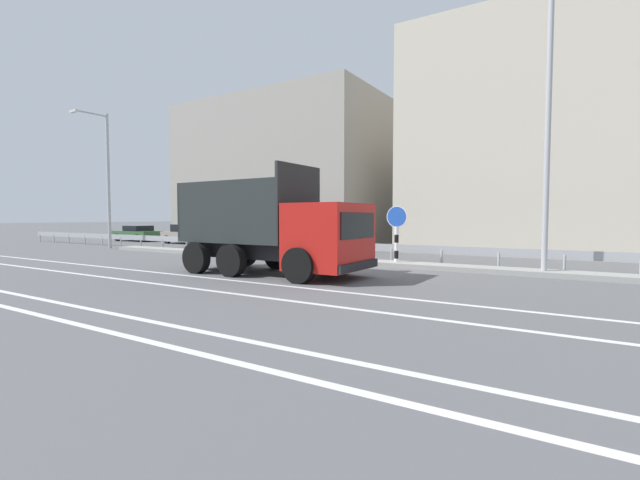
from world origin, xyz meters
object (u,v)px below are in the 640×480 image
(median_road_sign, at_px, (397,234))
(parked_car_1, at_px, (188,234))
(parked_car_0, at_px, (138,233))
(parked_car_3, at_px, (320,238))
(street_lamp_1, at_px, (549,90))
(parked_car_2, at_px, (254,235))
(street_lamp_0, at_px, (106,174))
(dump_truck, at_px, (289,237))

(median_road_sign, relative_size, parked_car_1, 0.55)
(parked_car_0, distance_m, parked_car_3, 17.51)
(street_lamp_1, bearing_deg, parked_car_2, 161.25)
(street_lamp_0, relative_size, parked_car_3, 1.75)
(dump_truck, height_order, parked_car_1, dump_truck)
(parked_car_1, bearing_deg, parked_car_3, 93.44)
(dump_truck, height_order, parked_car_2, dump_truck)
(parked_car_1, distance_m, parked_car_3, 11.40)
(median_road_sign, distance_m, parked_car_0, 25.12)
(street_lamp_1, height_order, parked_car_2, street_lamp_1)
(street_lamp_1, xyz_separation_m, parked_car_0, (-29.50, 6.01, -5.25))
(median_road_sign, bearing_deg, parked_car_2, 154.84)
(street_lamp_0, bearing_deg, parked_car_1, 86.26)
(dump_truck, xyz_separation_m, parked_car_0, (-22.42, 10.11, -0.60))
(dump_truck, distance_m, parked_car_0, 24.61)
(dump_truck, relative_size, street_lamp_1, 0.61)
(median_road_sign, relative_size, parked_car_2, 0.56)
(median_road_sign, height_order, parked_car_1, median_road_sign)
(dump_truck, bearing_deg, street_lamp_1, 120.07)
(street_lamp_0, distance_m, parked_car_3, 13.69)
(street_lamp_0, bearing_deg, street_lamp_1, 0.19)
(street_lamp_0, relative_size, street_lamp_1, 0.75)
(parked_car_0, bearing_deg, median_road_sign, -105.40)
(dump_truck, height_order, street_lamp_1, street_lamp_1)
(median_road_sign, xyz_separation_m, parked_car_0, (-24.42, 5.85, -0.62))
(street_lamp_1, bearing_deg, dump_truck, -149.89)
(parked_car_0, xyz_separation_m, parked_car_1, (6.10, -0.17, 0.06))
(dump_truck, relative_size, street_lamp_0, 0.81)
(parked_car_2, bearing_deg, median_road_sign, 63.76)
(median_road_sign, height_order, parked_car_3, median_road_sign)
(street_lamp_1, relative_size, parked_car_3, 2.32)
(street_lamp_0, height_order, parked_car_1, street_lamp_0)
(street_lamp_0, height_order, street_lamp_1, street_lamp_1)
(parked_car_0, bearing_deg, dump_truck, -116.20)
(dump_truck, height_order, parked_car_0, dump_truck)
(street_lamp_0, bearing_deg, median_road_sign, 0.73)
(parked_car_1, relative_size, parked_car_3, 0.91)
(median_road_sign, xyz_separation_m, parked_car_1, (-18.32, 5.67, -0.57))
(street_lamp_0, xyz_separation_m, parked_car_1, (0.39, 5.91, -3.85))
(dump_truck, bearing_deg, parked_car_3, -153.41)
(parked_car_3, bearing_deg, median_road_sign, 54.72)
(parked_car_2, bearing_deg, parked_car_0, -92.02)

